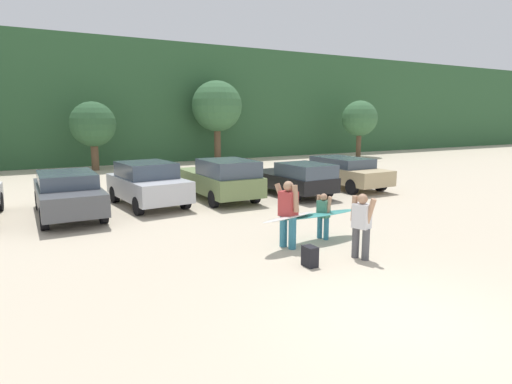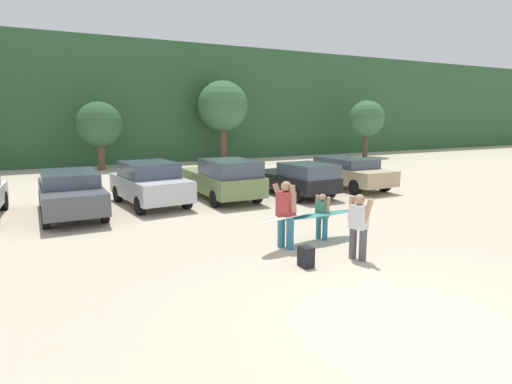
% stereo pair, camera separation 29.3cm
% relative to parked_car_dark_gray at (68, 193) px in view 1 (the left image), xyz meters
% --- Properties ---
extents(ground_plane, '(120.00, 120.00, 0.00)m').
position_rel_parked_car_dark_gray_xyz_m(ground_plane, '(3.96, -10.61, -0.78)').
color(ground_plane, beige).
extents(hillside_ridge, '(108.00, 12.00, 8.42)m').
position_rel_parked_car_dark_gray_xyz_m(hillside_ridge, '(3.96, 20.87, 3.43)').
color(hillside_ridge, '#2D5633').
rests_on(hillside_ridge, ground_plane).
extents(tree_right, '(2.70, 2.70, 4.14)m').
position_rel_parked_car_dark_gray_xyz_m(tree_right, '(2.74, 12.44, 1.97)').
color(tree_right, brown).
rests_on(tree_right, ground_plane).
extents(tree_center_left, '(3.55, 3.55, 5.74)m').
position_rel_parked_car_dark_gray_xyz_m(tree_center_left, '(11.23, 13.22, 3.15)').
color(tree_center_left, brown).
rests_on(tree_center_left, ground_plane).
extents(tree_far_left, '(2.84, 2.84, 4.52)m').
position_rel_parked_car_dark_gray_xyz_m(tree_far_left, '(23.02, 11.50, 2.29)').
color(tree_far_left, brown).
rests_on(tree_far_left, ground_plane).
extents(parked_car_dark_gray, '(1.85, 4.77, 1.45)m').
position_rel_parked_car_dark_gray_xyz_m(parked_car_dark_gray, '(0.00, 0.00, 0.00)').
color(parked_car_dark_gray, '#4C4F54').
rests_on(parked_car_dark_gray, ground_plane).
extents(parked_car_silver, '(2.25, 4.12, 1.60)m').
position_rel_parked_car_dark_gray_xyz_m(parked_car_silver, '(2.73, 0.40, 0.05)').
color(parked_car_silver, silver).
rests_on(parked_car_silver, ground_plane).
extents(parked_car_olive_green, '(1.93, 4.64, 1.63)m').
position_rel_parked_car_dark_gray_xyz_m(parked_car_olive_green, '(5.55, 0.17, 0.06)').
color(parked_car_olive_green, '#6B7F4C').
rests_on(parked_car_olive_green, ground_plane).
extents(parked_car_black, '(1.92, 4.27, 1.41)m').
position_rel_parked_car_dark_gray_xyz_m(parked_car_black, '(8.54, -0.56, -0.05)').
color(parked_car_black, black).
rests_on(parked_car_black, ground_plane).
extents(parked_car_tan, '(1.91, 4.75, 1.39)m').
position_rel_parked_car_dark_gray_xyz_m(parked_car_tan, '(11.64, 0.09, -0.02)').
color(parked_car_tan, tan).
rests_on(parked_car_tan, ground_plane).
extents(person_adult, '(0.42, 0.77, 1.68)m').
position_rel_parked_car_dark_gray_xyz_m(person_adult, '(4.39, -6.39, 0.17)').
color(person_adult, teal).
rests_on(person_adult, ground_plane).
extents(person_child, '(0.30, 0.48, 1.23)m').
position_rel_parked_car_dark_gray_xyz_m(person_child, '(5.65, -6.19, -0.09)').
color(person_child, teal).
rests_on(person_child, ground_plane).
extents(person_companion, '(0.38, 0.63, 1.52)m').
position_rel_parked_car_dark_gray_xyz_m(person_companion, '(5.39, -7.90, 0.08)').
color(person_companion, '#4C4C51').
rests_on(person_companion, ground_plane).
extents(surfboard_white, '(1.83, 0.91, 0.18)m').
position_rel_parked_car_dark_gray_xyz_m(surfboard_white, '(4.39, -6.43, 0.01)').
color(surfboard_white, white).
extents(surfboard_teal, '(2.38, 0.78, 0.15)m').
position_rel_parked_car_dark_gray_xyz_m(surfboard_teal, '(5.51, -6.26, -0.08)').
color(surfboard_teal, teal).
extents(backpack_dropped, '(0.24, 0.34, 0.45)m').
position_rel_parked_car_dark_gray_xyz_m(backpack_dropped, '(4.08, -7.76, -0.56)').
color(backpack_dropped, black).
rests_on(backpack_dropped, ground_plane).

